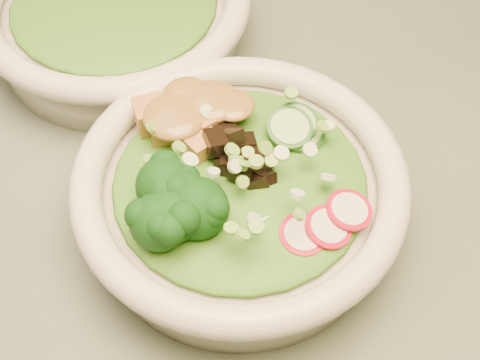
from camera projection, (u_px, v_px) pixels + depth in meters
name	position (u px, v px, depth m)	size (l,w,h in m)	color
dining_table	(479.00, 238.00, 0.65)	(1.20, 0.80, 0.75)	black
salad_bowl	(240.00, 195.00, 0.50)	(0.25, 0.25, 0.07)	silver
side_bowl	(116.00, 18.00, 0.62)	(0.25, 0.25, 0.07)	silver
lettuce_bed	(240.00, 179.00, 0.48)	(0.19, 0.19, 0.02)	#1A5512
side_lettuce	(113.00, 1.00, 0.60)	(0.17, 0.17, 0.02)	#1A5512
broccoli_florets	(177.00, 212.00, 0.45)	(0.07, 0.06, 0.04)	black
radish_slices	(300.00, 229.00, 0.46)	(0.10, 0.04, 0.02)	#A80C23
cucumber_slices	(302.00, 131.00, 0.50)	(0.06, 0.06, 0.03)	#91C86F
mushroom_heap	(230.00, 159.00, 0.48)	(0.06, 0.06, 0.04)	black
tofu_cubes	(192.00, 123.00, 0.50)	(0.08, 0.06, 0.03)	#A76C37
peanut_sauce	(191.00, 112.00, 0.49)	(0.06, 0.05, 0.01)	brown
scallion_garnish	(240.00, 161.00, 0.47)	(0.18, 0.18, 0.02)	#72AA3C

